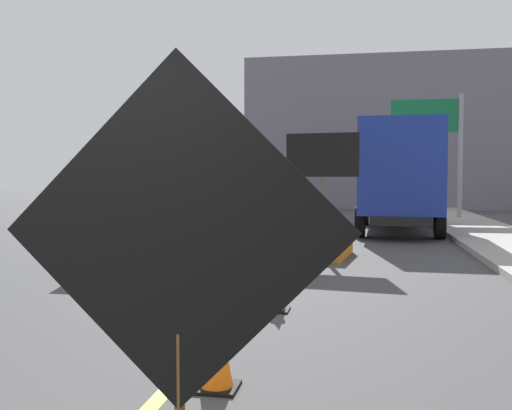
{
  "coord_description": "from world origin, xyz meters",
  "views": [
    {
      "loc": [
        1.57,
        -0.93,
        1.77
      ],
      "look_at": [
        0.3,
        5.93,
        1.41
      ],
      "focal_mm": 40.17,
      "sensor_mm": 36.0,
      "label": 1
    }
  ],
  "objects_px": {
    "traffic_cone_mid_lane": "(275,286)",
    "traffic_cone_far_lane": "(295,258)",
    "pickup_car": "(171,228)",
    "highway_guide_sign": "(440,134)",
    "traffic_cone_near_sign": "(216,344)",
    "roadwork_sign": "(178,241)",
    "arrow_board_trailer": "(322,235)",
    "box_truck": "(398,175)"
  },
  "relations": [
    {
      "from": "traffic_cone_mid_lane",
      "to": "traffic_cone_far_lane",
      "type": "bearing_deg",
      "value": 90.32
    },
    {
      "from": "pickup_car",
      "to": "highway_guide_sign",
      "type": "relative_size",
      "value": 0.89
    },
    {
      "from": "traffic_cone_mid_lane",
      "to": "traffic_cone_near_sign",
      "type": "bearing_deg",
      "value": -91.5
    },
    {
      "from": "pickup_car",
      "to": "traffic_cone_mid_lane",
      "type": "distance_m",
      "value": 4.8
    },
    {
      "from": "highway_guide_sign",
      "to": "roadwork_sign",
      "type": "bearing_deg",
      "value": -100.32
    },
    {
      "from": "traffic_cone_mid_lane",
      "to": "traffic_cone_far_lane",
      "type": "height_order",
      "value": "traffic_cone_far_lane"
    },
    {
      "from": "highway_guide_sign",
      "to": "arrow_board_trailer",
      "type": "bearing_deg",
      "value": -109.27
    },
    {
      "from": "traffic_cone_mid_lane",
      "to": "box_truck",
      "type": "bearing_deg",
      "value": 78.65
    },
    {
      "from": "highway_guide_sign",
      "to": "traffic_cone_mid_lane",
      "type": "xyz_separation_m",
      "value": [
        -4.14,
        -16.3,
        -3.09
      ]
    },
    {
      "from": "arrow_board_trailer",
      "to": "traffic_cone_near_sign",
      "type": "bearing_deg",
      "value": -92.35
    },
    {
      "from": "box_truck",
      "to": "traffic_cone_far_lane",
      "type": "xyz_separation_m",
      "value": [
        -2.24,
        -8.7,
        -1.46
      ]
    },
    {
      "from": "traffic_cone_mid_lane",
      "to": "pickup_car",
      "type": "bearing_deg",
      "value": 125.13
    },
    {
      "from": "arrow_board_trailer",
      "to": "traffic_cone_far_lane",
      "type": "distance_m",
      "value": 2.8
    },
    {
      "from": "arrow_board_trailer",
      "to": "traffic_cone_near_sign",
      "type": "height_order",
      "value": "arrow_board_trailer"
    },
    {
      "from": "traffic_cone_near_sign",
      "to": "traffic_cone_far_lane",
      "type": "height_order",
      "value": "traffic_cone_near_sign"
    },
    {
      "from": "arrow_board_trailer",
      "to": "traffic_cone_mid_lane",
      "type": "relative_size",
      "value": 3.99
    },
    {
      "from": "box_truck",
      "to": "traffic_cone_mid_lane",
      "type": "relative_size",
      "value": 9.97
    },
    {
      "from": "arrow_board_trailer",
      "to": "pickup_car",
      "type": "relative_size",
      "value": 0.61
    },
    {
      "from": "highway_guide_sign",
      "to": "traffic_cone_mid_lane",
      "type": "distance_m",
      "value": 17.1
    },
    {
      "from": "highway_guide_sign",
      "to": "traffic_cone_far_lane",
      "type": "relative_size",
      "value": 7.02
    },
    {
      "from": "arrow_board_trailer",
      "to": "traffic_cone_mid_lane",
      "type": "xyz_separation_m",
      "value": [
        -0.26,
        -5.2,
        -0.15
      ]
    },
    {
      "from": "box_truck",
      "to": "pickup_car",
      "type": "xyz_separation_m",
      "value": [
        -4.99,
        -7.2,
        -1.12
      ]
    },
    {
      "from": "pickup_car",
      "to": "traffic_cone_far_lane",
      "type": "relative_size",
      "value": 6.24
    },
    {
      "from": "roadwork_sign",
      "to": "pickup_car",
      "type": "relative_size",
      "value": 0.53
    },
    {
      "from": "roadwork_sign",
      "to": "traffic_cone_near_sign",
      "type": "height_order",
      "value": "roadwork_sign"
    },
    {
      "from": "roadwork_sign",
      "to": "traffic_cone_near_sign",
      "type": "distance_m",
      "value": 2.36
    },
    {
      "from": "pickup_car",
      "to": "box_truck",
      "type": "bearing_deg",
      "value": 55.3
    },
    {
      "from": "highway_guide_sign",
      "to": "traffic_cone_near_sign",
      "type": "distance_m",
      "value": 19.81
    },
    {
      "from": "pickup_car",
      "to": "traffic_cone_near_sign",
      "type": "distance_m",
      "value": 7.25
    },
    {
      "from": "roadwork_sign",
      "to": "arrow_board_trailer",
      "type": "bearing_deg",
      "value": 90.16
    },
    {
      "from": "box_truck",
      "to": "pickup_car",
      "type": "distance_m",
      "value": 8.83
    },
    {
      "from": "roadwork_sign",
      "to": "box_truck",
      "type": "distance_m",
      "value": 16.11
    },
    {
      "from": "traffic_cone_far_lane",
      "to": "highway_guide_sign",
      "type": "bearing_deg",
      "value": 73.36
    },
    {
      "from": "roadwork_sign",
      "to": "pickup_car",
      "type": "bearing_deg",
      "value": 109.07
    },
    {
      "from": "arrow_board_trailer",
      "to": "pickup_car",
      "type": "xyz_separation_m",
      "value": [
        -3.01,
        -1.28,
        0.22
      ]
    },
    {
      "from": "traffic_cone_near_sign",
      "to": "box_truck",
      "type": "bearing_deg",
      "value": 80.61
    },
    {
      "from": "traffic_cone_far_lane",
      "to": "roadwork_sign",
      "type": "bearing_deg",
      "value": -87.67
    },
    {
      "from": "highway_guide_sign",
      "to": "traffic_cone_near_sign",
      "type": "height_order",
      "value": "highway_guide_sign"
    },
    {
      "from": "arrow_board_trailer",
      "to": "pickup_car",
      "type": "height_order",
      "value": "arrow_board_trailer"
    },
    {
      "from": "box_truck",
      "to": "traffic_cone_far_lane",
      "type": "distance_m",
      "value": 9.11
    },
    {
      "from": "arrow_board_trailer",
      "to": "box_truck",
      "type": "bearing_deg",
      "value": 71.54
    },
    {
      "from": "pickup_car",
      "to": "traffic_cone_mid_lane",
      "type": "bearing_deg",
      "value": -54.87
    }
  ]
}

